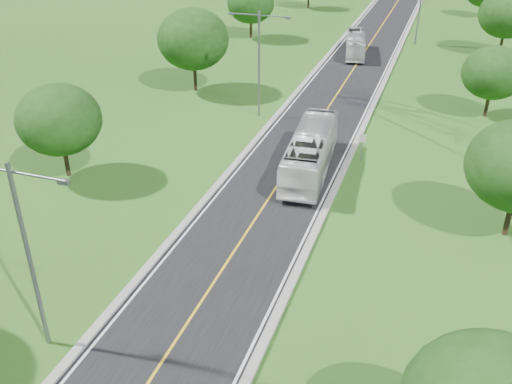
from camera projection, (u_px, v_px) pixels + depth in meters
ground at (348, 77)px, 66.64m from camera, size 260.00×260.00×0.00m
road at (357, 63)px, 71.60m from camera, size 8.00×150.00×0.06m
curb_left at (324, 60)px, 72.76m from camera, size 0.50×150.00×0.22m
curb_right at (392, 66)px, 70.36m from camera, size 0.50×150.00×0.22m
speed_limit_sign at (362, 143)px, 46.14m from camera, size 0.55×0.09×2.40m
streetlight_near_left at (26, 244)px, 25.68m from camera, size 5.90×0.25×10.00m
streetlight_mid_left at (259, 55)px, 53.04m from camera, size 5.90×0.25×10.00m
streetlight_far_right at (421, 0)px, 76.99m from camera, size 5.90×0.25×10.00m
tree_lb at (59, 120)px, 42.40m from camera, size 6.30×6.30×7.33m
tree_lc at (193, 39)px, 59.91m from camera, size 7.56×7.56×8.79m
tree_ld at (251, 3)px, 80.67m from camera, size 6.72×6.72×7.82m
tree_rc at (494, 73)px, 53.67m from camera, size 5.88×5.88×6.84m
tree_rd at (507, 14)px, 72.55m from camera, size 7.14×7.14×8.30m
bus_outbound at (310, 151)px, 44.36m from camera, size 3.85×12.30×3.37m
bus_inbound at (356, 44)px, 74.26m from camera, size 4.02×10.20×2.77m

